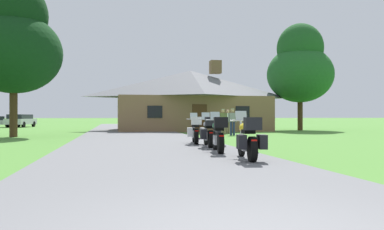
% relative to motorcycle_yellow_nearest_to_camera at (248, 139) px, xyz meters
% --- Properties ---
extents(ground_plane, '(500.00, 500.00, 0.00)m').
position_rel_motorcycle_yellow_nearest_to_camera_xyz_m(ground_plane, '(-2.22, 13.42, -0.61)').
color(ground_plane, '#4C8433').
extents(asphalt_driveway, '(6.40, 80.00, 0.06)m').
position_rel_motorcycle_yellow_nearest_to_camera_xyz_m(asphalt_driveway, '(-2.22, 11.42, -0.58)').
color(asphalt_driveway, slate).
rests_on(asphalt_driveway, ground).
extents(motorcycle_yellow_nearest_to_camera, '(0.88, 2.08, 1.30)m').
position_rel_motorcycle_yellow_nearest_to_camera_xyz_m(motorcycle_yellow_nearest_to_camera, '(0.00, 0.00, 0.00)').
color(motorcycle_yellow_nearest_to_camera, black).
rests_on(motorcycle_yellow_nearest_to_camera, asphalt_driveway).
extents(motorcycle_green_second_in_row, '(0.74, 2.08, 1.30)m').
position_rel_motorcycle_yellow_nearest_to_camera_xyz_m(motorcycle_green_second_in_row, '(-0.19, 2.39, 0.01)').
color(motorcycle_green_second_in_row, black).
rests_on(motorcycle_green_second_in_row, asphalt_driveway).
extents(motorcycle_silver_third_in_row, '(0.85, 2.08, 1.30)m').
position_rel_motorcycle_yellow_nearest_to_camera_xyz_m(motorcycle_silver_third_in_row, '(0.02, 4.59, 0.00)').
color(motorcycle_silver_third_in_row, black).
rests_on(motorcycle_silver_third_in_row, asphalt_driveway).
extents(motorcycle_green_farthest_in_row, '(0.88, 2.08, 1.30)m').
position_rel_motorcycle_yellow_nearest_to_camera_xyz_m(motorcycle_green_farthest_in_row, '(-0.12, 6.48, 0.00)').
color(motorcycle_green_farthest_in_row, black).
rests_on(motorcycle_green_farthest_in_row, asphalt_driveway).
extents(stone_lodge, '(12.72, 7.91, 5.94)m').
position_rel_motorcycle_yellow_nearest_to_camera_xyz_m(stone_lodge, '(2.81, 23.27, 1.99)').
color(stone_lodge, brown).
rests_on(stone_lodge, ground).
extents(bystander_white_shirt_near_lodge, '(0.52, 0.33, 1.67)m').
position_rel_motorcycle_yellow_nearest_to_camera_xyz_m(bystander_white_shirt_near_lodge, '(4.31, 17.09, 0.32)').
color(bystander_white_shirt_near_lodge, '#75664C').
rests_on(bystander_white_shirt_near_lodge, ground).
extents(bystander_gray_shirt_beside_signpost, '(0.53, 0.32, 1.69)m').
position_rel_motorcycle_yellow_nearest_to_camera_xyz_m(bystander_gray_shirt_beside_signpost, '(3.84, 14.40, 0.34)').
color(bystander_gray_shirt_beside_signpost, navy).
rests_on(bystander_gray_shirt_beside_signpost, ground).
extents(bystander_olive_shirt_by_tree, '(0.54, 0.30, 1.69)m').
position_rel_motorcycle_yellow_nearest_to_camera_xyz_m(bystander_olive_shirt_by_tree, '(3.66, 16.03, 0.34)').
color(bystander_olive_shirt_by_tree, '#75664C').
rests_on(bystander_olive_shirt_by_tree, ground).
extents(tree_left_near, '(5.50, 5.50, 9.13)m').
position_rel_motorcycle_yellow_nearest_to_camera_xyz_m(tree_left_near, '(-9.21, 14.80, 4.91)').
color(tree_left_near, '#422D19').
rests_on(tree_left_near, ground).
extents(tree_right_of_lodge, '(5.68, 5.68, 9.22)m').
position_rel_motorcycle_yellow_nearest_to_camera_xyz_m(tree_right_of_lodge, '(12.28, 22.40, 4.88)').
color(tree_right_of_lodge, '#422D19').
rests_on(tree_right_of_lodge, ground).
extents(parked_silver_suv_far_left, '(2.61, 4.85, 1.40)m').
position_rel_motorcycle_yellow_nearest_to_camera_xyz_m(parked_silver_suv_far_left, '(-13.63, 36.98, 0.17)').
color(parked_silver_suv_far_left, '#ADAFB7').
rests_on(parked_silver_suv_far_left, ground).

